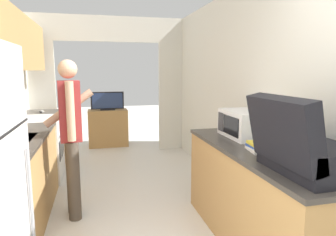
{
  "coord_description": "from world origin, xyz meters",
  "views": [
    {
      "loc": [
        -0.26,
        -1.05,
        1.54
      ],
      "look_at": [
        0.55,
        2.3,
        0.99
      ],
      "focal_mm": 32.0,
      "sensor_mm": 36.0,
      "label": 1
    }
  ],
  "objects_px": {
    "suitcase": "(301,148)",
    "knife": "(41,112)",
    "person": "(71,135)",
    "tv_cabinet": "(108,128)",
    "range_oven": "(38,148)",
    "book_stack": "(263,147)",
    "television": "(107,101)",
    "microwave": "(245,124)"
  },
  "relations": [
    {
      "from": "person",
      "to": "microwave",
      "type": "bearing_deg",
      "value": -113.94
    },
    {
      "from": "person",
      "to": "tv_cabinet",
      "type": "distance_m",
      "value": 3.08
    },
    {
      "from": "book_stack",
      "to": "range_oven",
      "type": "bearing_deg",
      "value": 133.06
    },
    {
      "from": "microwave",
      "to": "tv_cabinet",
      "type": "distance_m",
      "value": 3.75
    },
    {
      "from": "person",
      "to": "knife",
      "type": "relative_size",
      "value": 4.88
    },
    {
      "from": "microwave",
      "to": "book_stack",
      "type": "height_order",
      "value": "microwave"
    },
    {
      "from": "suitcase",
      "to": "microwave",
      "type": "height_order",
      "value": "suitcase"
    },
    {
      "from": "television",
      "to": "knife",
      "type": "bearing_deg",
      "value": -136.29
    },
    {
      "from": "suitcase",
      "to": "microwave",
      "type": "relative_size",
      "value": 1.18
    },
    {
      "from": "suitcase",
      "to": "tv_cabinet",
      "type": "relative_size",
      "value": 0.81
    },
    {
      "from": "range_oven",
      "to": "television",
      "type": "relative_size",
      "value": 1.56
    },
    {
      "from": "knife",
      "to": "suitcase",
      "type": "bearing_deg",
      "value": -75.44
    },
    {
      "from": "range_oven",
      "to": "person",
      "type": "xyz_separation_m",
      "value": [
        0.55,
        -1.27,
        0.44
      ]
    },
    {
      "from": "television",
      "to": "book_stack",
      "type": "bearing_deg",
      "value": -74.6
    },
    {
      "from": "person",
      "to": "television",
      "type": "bearing_deg",
      "value": -16.92
    },
    {
      "from": "knife",
      "to": "microwave",
      "type": "bearing_deg",
      "value": -63.35
    },
    {
      "from": "range_oven",
      "to": "knife",
      "type": "relative_size",
      "value": 3.02
    },
    {
      "from": "suitcase",
      "to": "television",
      "type": "distance_m",
      "value": 4.63
    },
    {
      "from": "tv_cabinet",
      "to": "television",
      "type": "xyz_separation_m",
      "value": [
        0.0,
        -0.04,
        0.55
      ]
    },
    {
      "from": "range_oven",
      "to": "tv_cabinet",
      "type": "distance_m",
      "value": 2.02
    },
    {
      "from": "range_oven",
      "to": "television",
      "type": "xyz_separation_m",
      "value": [
        1.05,
        1.68,
        0.48
      ]
    },
    {
      "from": "suitcase",
      "to": "knife",
      "type": "xyz_separation_m",
      "value": [
        -2.11,
        3.48,
        -0.16
      ]
    },
    {
      "from": "microwave",
      "to": "television",
      "type": "distance_m",
      "value": 3.66
    },
    {
      "from": "book_stack",
      "to": "tv_cabinet",
      "type": "height_order",
      "value": "book_stack"
    },
    {
      "from": "microwave",
      "to": "person",
      "type": "bearing_deg",
      "value": 163.45
    },
    {
      "from": "microwave",
      "to": "television",
      "type": "xyz_separation_m",
      "value": [
        -1.2,
        3.45,
        -0.09
      ]
    },
    {
      "from": "microwave",
      "to": "knife",
      "type": "distance_m",
      "value": 3.33
    },
    {
      "from": "tv_cabinet",
      "to": "knife",
      "type": "xyz_separation_m",
      "value": [
        -1.08,
        -1.07,
        0.51
      ]
    },
    {
      "from": "suitcase",
      "to": "knife",
      "type": "relative_size",
      "value": 1.87
    },
    {
      "from": "knife",
      "to": "range_oven",
      "type": "bearing_deg",
      "value": -103.98
    },
    {
      "from": "person",
      "to": "knife",
      "type": "xyz_separation_m",
      "value": [
        -0.59,
        1.92,
        0.0
      ]
    },
    {
      "from": "range_oven",
      "to": "book_stack",
      "type": "height_order",
      "value": "range_oven"
    },
    {
      "from": "microwave",
      "to": "book_stack",
      "type": "relative_size",
      "value": 2.12
    },
    {
      "from": "range_oven",
      "to": "television",
      "type": "height_order",
      "value": "television"
    },
    {
      "from": "range_oven",
      "to": "knife",
      "type": "xyz_separation_m",
      "value": [
        -0.03,
        0.65,
        0.44
      ]
    },
    {
      "from": "book_stack",
      "to": "person",
      "type": "bearing_deg",
      "value": 147.23
    },
    {
      "from": "knife",
      "to": "television",
      "type": "bearing_deg",
      "value": 27.02
    },
    {
      "from": "tv_cabinet",
      "to": "television",
      "type": "bearing_deg",
      "value": -90.0
    },
    {
      "from": "person",
      "to": "suitcase",
      "type": "distance_m",
      "value": 2.19
    },
    {
      "from": "suitcase",
      "to": "television",
      "type": "relative_size",
      "value": 0.97
    },
    {
      "from": "book_stack",
      "to": "suitcase",
      "type": "bearing_deg",
      "value": -96.73
    },
    {
      "from": "range_oven",
      "to": "book_stack",
      "type": "distance_m",
      "value": 3.18
    }
  ]
}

